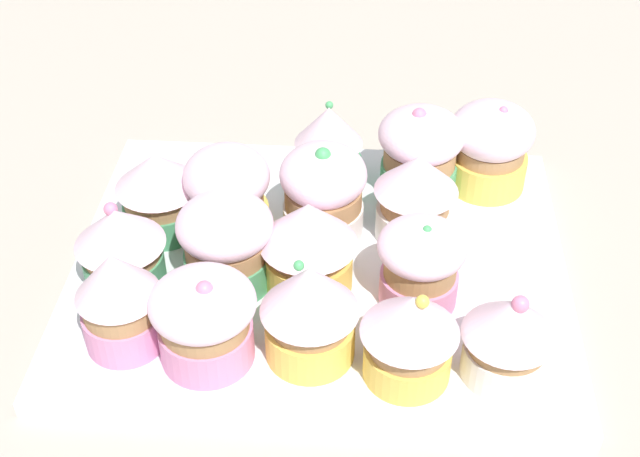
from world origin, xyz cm
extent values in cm
cube|color=#B2A899|center=(0.00, 0.00, -1.50)|extent=(180.00, 180.00, 3.00)
cube|color=silver|center=(0.00, 0.00, 0.60)|extent=(35.60, 29.19, 1.20)
cylinder|color=#EFC651|center=(-12.69, -10.29, 2.59)|extent=(6.17, 6.17, 2.79)
cylinder|color=#AD7F51|center=(-12.69, -10.29, 4.54)|extent=(5.47, 5.47, 1.11)
ellipsoid|color=silver|center=(-12.69, -10.29, 6.36)|extent=(6.60, 6.60, 4.19)
sphere|color=pink|center=(-13.22, -9.96, 8.35)|extent=(0.69, 0.69, 0.69)
cylinder|color=#4C9E6B|center=(-7.15, -8.89, 2.54)|extent=(5.99, 5.99, 2.67)
cylinder|color=#AD7F51|center=(-7.15, -8.89, 4.67)|extent=(5.64, 5.64, 1.59)
ellipsoid|color=silver|center=(-7.15, -8.89, 6.61)|extent=(6.66, 6.66, 3.84)
sphere|color=pink|center=(-6.85, -8.84, 8.36)|extent=(1.13, 1.13, 1.13)
cylinder|color=#4C9E6B|center=(0.32, -9.63, 2.37)|extent=(5.32, 5.32, 2.35)
cylinder|color=#AD7F51|center=(0.32, -9.63, 4.29)|extent=(4.76, 4.76, 1.48)
cone|color=silver|center=(0.32, -9.63, 6.64)|extent=(5.39, 5.39, 3.23)
sphere|color=#4CB266|center=(-0.20, -10.13, 8.16)|extent=(0.62, 0.62, 0.62)
cylinder|color=white|center=(-6.75, -3.45, 2.47)|extent=(5.66, 5.66, 2.54)
cylinder|color=#AD7F51|center=(-6.75, -3.45, 4.53)|extent=(5.08, 5.08, 1.59)
cone|color=silver|center=(-6.75, -3.45, 6.83)|extent=(6.16, 6.16, 2.99)
cylinder|color=white|center=(0.22, -3.34, 2.43)|extent=(6.00, 6.00, 2.47)
cylinder|color=#AD7F51|center=(0.22, -3.34, 4.44)|extent=(5.71, 5.71, 1.54)
ellipsoid|color=silver|center=(0.22, -3.34, 6.49)|extent=(6.36, 6.36, 4.27)
sphere|color=#4CB266|center=(-0.29, -2.91, 8.45)|extent=(1.19, 1.19, 1.19)
cylinder|color=#EFC651|center=(6.92, -2.59, 2.45)|extent=(5.88, 5.88, 2.51)
cylinder|color=#AD7F51|center=(6.92, -2.59, 4.46)|extent=(5.18, 5.18, 1.52)
ellipsoid|color=silver|center=(6.92, -2.59, 6.51)|extent=(6.30, 6.30, 4.30)
cylinder|color=#4C9E6B|center=(12.11, -2.92, 2.39)|extent=(5.74, 5.74, 2.38)
cylinder|color=#AD7F51|center=(12.11, -2.92, 4.34)|extent=(5.36, 5.36, 1.52)
cone|color=silver|center=(12.11, -2.92, 6.51)|extent=(6.35, 6.35, 2.82)
cylinder|color=pink|center=(-7.00, 3.58, 2.38)|extent=(5.35, 5.35, 2.36)
cylinder|color=#AD7F51|center=(-7.00, 3.58, 4.30)|extent=(4.90, 4.90, 1.49)
ellipsoid|color=silver|center=(-7.00, 3.58, 6.00)|extent=(5.98, 5.98, 3.19)
sphere|color=#4CB266|center=(-7.21, 3.67, 7.51)|extent=(0.62, 0.62, 0.62)
cylinder|color=#EFC651|center=(0.60, 2.56, 2.57)|extent=(6.11, 6.11, 2.74)
cylinder|color=#AD7F51|center=(0.60, 2.56, 4.46)|extent=(5.47, 5.47, 1.04)
cone|color=silver|center=(0.60, 2.56, 6.66)|extent=(6.77, 6.77, 3.35)
cylinder|color=#4C9E6B|center=(6.27, 2.59, 2.46)|extent=(6.11, 6.11, 2.51)
cylinder|color=#AD7F51|center=(6.27, 2.59, 4.42)|extent=(5.78, 5.78, 1.42)
ellipsoid|color=silver|center=(6.27, 2.59, 6.26)|extent=(6.63, 6.63, 3.77)
cylinder|color=#4C9E6B|center=(13.41, 3.35, 2.49)|extent=(5.62, 5.62, 2.58)
cylinder|color=#AD7F51|center=(13.41, 3.35, 4.32)|extent=(5.30, 5.30, 1.08)
cone|color=silver|center=(13.41, 3.35, 6.29)|extent=(6.23, 6.23, 2.87)
sphere|color=pink|center=(13.74, 3.06, 7.58)|extent=(0.95, 0.95, 0.95)
cylinder|color=white|center=(-12.22, 9.88, 2.41)|extent=(5.29, 5.29, 2.42)
cylinder|color=#AD7F51|center=(-12.22, 9.88, 4.15)|extent=(4.94, 4.94, 1.05)
cone|color=silver|center=(-12.22, 9.88, 6.08)|extent=(5.83, 5.83, 2.82)
sphere|color=pink|center=(-12.53, 9.97, 7.33)|extent=(1.08, 1.08, 1.08)
cylinder|color=#EFC651|center=(-6.19, 10.35, 2.37)|extent=(5.50, 5.50, 2.34)
cylinder|color=#AD7F51|center=(-6.19, 10.35, 4.25)|extent=(4.97, 4.97, 1.42)
cone|color=silver|center=(-6.19, 10.35, 6.37)|extent=(6.13, 6.13, 2.82)
sphere|color=#EAD64C|center=(-6.76, 10.50, 7.65)|extent=(0.84, 0.84, 0.84)
cylinder|color=#EFC651|center=(0.21, 9.06, 2.52)|extent=(5.76, 5.76, 2.63)
cylinder|color=#AD7F51|center=(0.21, 9.06, 4.45)|extent=(5.12, 5.12, 1.25)
cone|color=silver|center=(0.21, 9.06, 6.84)|extent=(6.26, 6.26, 3.52)
sphere|color=#4CB266|center=(0.65, 8.80, 8.50)|extent=(0.68, 0.68, 0.68)
cylinder|color=pink|center=(6.54, 9.76, 2.56)|extent=(6.03, 6.03, 2.71)
cylinder|color=#AD7F51|center=(6.54, 9.76, 4.45)|extent=(5.65, 5.65, 1.07)
ellipsoid|color=silver|center=(6.54, 9.76, 5.93)|extent=(6.71, 6.71, 3.17)
sphere|color=pink|center=(6.24, 10.05, 7.35)|extent=(1.10, 1.10, 1.10)
cylinder|color=pink|center=(12.09, 8.85, 2.51)|extent=(5.23, 5.23, 2.63)
cylinder|color=#AD7F51|center=(12.09, 8.85, 4.60)|extent=(4.85, 4.85, 1.55)
cone|color=silver|center=(12.09, 8.85, 7.02)|extent=(5.43, 5.43, 3.29)
camera|label=1|loc=(-3.36, 47.51, 43.36)|focal=49.01mm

